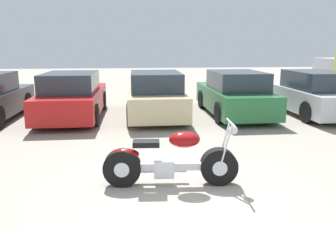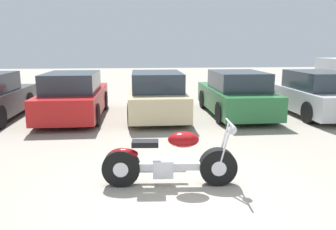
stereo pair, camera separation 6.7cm
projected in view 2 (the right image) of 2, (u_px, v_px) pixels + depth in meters
The scene contains 6 objects.
ground_plane at pixel (183, 191), 5.33m from camera, with size 60.00×60.00×0.00m, color gray.
motorcycle at pixel (168, 161), 5.50m from camera, with size 2.27×0.62×1.09m.
parked_car_red at pixel (74, 97), 10.63m from camera, with size 1.86×4.20×1.49m.
parked_car_champagne at pixel (156, 96), 10.84m from camera, with size 1.86×4.20×1.49m.
parked_car_green at pixel (236, 95), 11.07m from camera, with size 1.86×4.20×1.49m.
parked_car_silver at pixel (314, 94), 11.13m from camera, with size 1.86×4.20×1.49m.
Camera 2 is at (-0.71, -4.91, 2.33)m, focal length 35.00 mm.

